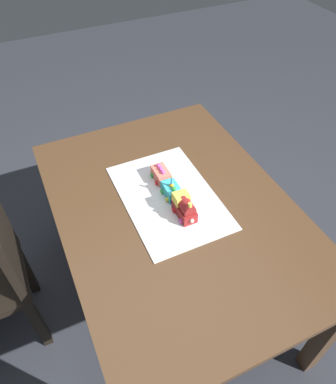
# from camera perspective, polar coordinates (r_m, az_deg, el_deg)

# --- Properties ---
(ground_plane) EXTENTS (8.00, 8.00, 0.00)m
(ground_plane) POSITION_cam_1_polar(r_m,az_deg,el_deg) (2.20, 0.90, -15.45)
(ground_plane) COLOR #2D3038
(dining_table) EXTENTS (1.40, 1.00, 0.74)m
(dining_table) POSITION_cam_1_polar(r_m,az_deg,el_deg) (1.67, 1.14, -4.96)
(dining_table) COLOR #4C331E
(dining_table) RESTS_ON ground
(cake_board) EXTENTS (0.60, 0.40, 0.00)m
(cake_board) POSITION_cam_1_polar(r_m,az_deg,el_deg) (1.63, 0.00, -0.78)
(cake_board) COLOR silver
(cake_board) RESTS_ON dining_table
(cake_locomotive) EXTENTS (0.14, 0.08, 0.12)m
(cake_locomotive) POSITION_cam_1_polar(r_m,az_deg,el_deg) (1.53, 2.62, -2.40)
(cake_locomotive) COLOR maroon
(cake_locomotive) RESTS_ON cake_board
(cake_car_caboose_turquoise) EXTENTS (0.10, 0.08, 0.07)m
(cake_car_caboose_turquoise) POSITION_cam_1_polar(r_m,az_deg,el_deg) (1.62, 0.57, 0.24)
(cake_car_caboose_turquoise) COLOR #38B7C6
(cake_car_caboose_turquoise) RESTS_ON cake_board
(cake_car_hopper_coral) EXTENTS (0.10, 0.08, 0.07)m
(cake_car_hopper_coral) POSITION_cam_1_polar(r_m,az_deg,el_deg) (1.70, -1.13, 2.85)
(cake_car_hopper_coral) COLOR #F27260
(cake_car_hopper_coral) RESTS_ON cake_board
(birthday_candle) EXTENTS (0.01, 0.01, 0.05)m
(birthday_candle) POSITION_cam_1_polar(r_m,az_deg,el_deg) (1.57, 0.59, 1.97)
(birthday_candle) COLOR #4CA5E5
(birthday_candle) RESTS_ON cake_car_caboose_turquoise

